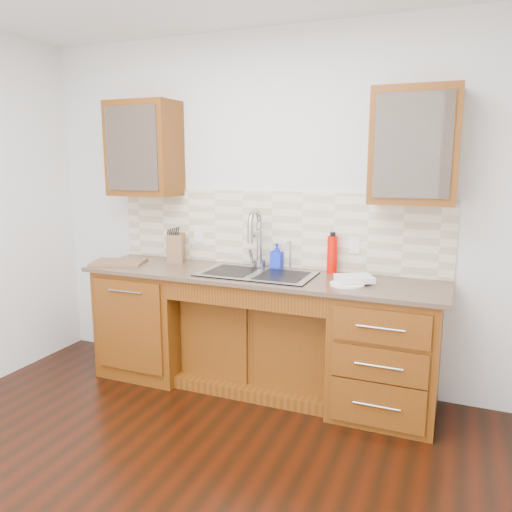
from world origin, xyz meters
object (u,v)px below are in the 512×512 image
at_px(water_bottle, 332,255).
at_px(plate, 347,284).
at_px(soap_bottle, 277,256).
at_px(cutting_board, 119,262).
at_px(knife_block, 176,248).

xyz_separation_m(water_bottle, plate, (0.18, -0.31, -0.13)).
bearing_deg(plate, soap_bottle, 151.64).
bearing_deg(soap_bottle, cutting_board, -165.72).
bearing_deg(knife_block, soap_bottle, -17.13).
distance_m(soap_bottle, cutting_board, 1.30).
height_order(plate, cutting_board, cutting_board).
bearing_deg(cutting_board, knife_block, 32.72).
distance_m(plate, cutting_board, 1.88).
relative_size(water_bottle, cutting_board, 0.68).
bearing_deg(water_bottle, knife_block, -177.78).
relative_size(soap_bottle, knife_block, 0.84).
relative_size(soap_bottle, plate, 0.82).
xyz_separation_m(soap_bottle, knife_block, (-0.86, -0.08, 0.02)).
height_order(plate, knife_block, knife_block).
bearing_deg(plate, water_bottle, 120.52).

